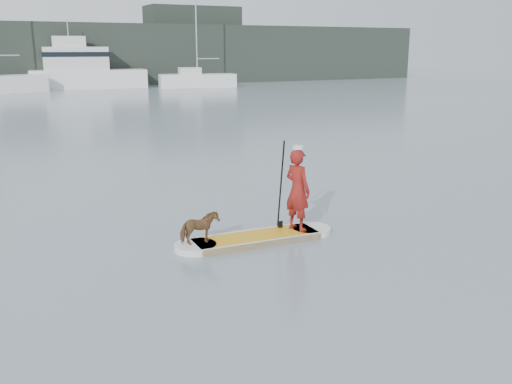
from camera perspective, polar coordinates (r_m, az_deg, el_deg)
name	(u,v)px	position (r m, az deg, el deg)	size (l,w,h in m)	color
ground	(335,293)	(9.08, 7.86, -9.99)	(140.00, 140.00, 0.00)	slate
paddleboard	(256,238)	(11.25, 0.00, -4.64)	(3.30, 0.90, 0.12)	orange
paddler	(298,190)	(11.39, 4.18, 0.20)	(0.60, 0.40, 1.65)	maroon
white_cap	(298,147)	(11.21, 4.26, 4.48)	(0.22, 0.22, 0.07)	silver
dog	(199,228)	(10.74, -5.69, -3.60)	(0.33, 0.72, 0.61)	brown
paddle	(281,196)	(11.53, 2.48, -0.37)	(0.10, 0.30, 2.00)	black
sailboat_e	(197,80)	(55.35, -5.94, 11.12)	(7.42, 3.60, 10.32)	white
motor_yacht_a	(83,69)	(55.93, -16.90, 11.66)	(10.64, 4.46, 6.19)	white
shore_mass	(19,55)	(59.97, -22.62, 12.54)	(90.00, 6.00, 6.00)	black
shore_building_east	(193,45)	(64.90, -6.28, 14.45)	(10.00, 4.00, 8.00)	black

